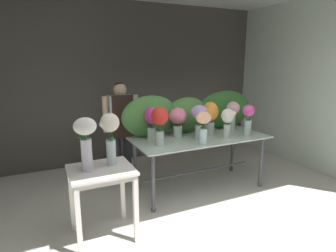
# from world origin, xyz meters

# --- Properties ---
(ground_plane) EXTENTS (7.38, 7.38, 0.00)m
(ground_plane) POSITION_xyz_m (0.00, 1.68, 0.00)
(ground_plane) COLOR beige
(wall_back) EXTENTS (5.44, 0.12, 2.95)m
(wall_back) POSITION_xyz_m (0.00, 3.36, 1.48)
(wall_back) COLOR #4C4742
(wall_back) RESTS_ON ground
(wall_right) EXTENTS (0.12, 3.48, 2.95)m
(wall_right) POSITION_xyz_m (2.72, 1.68, 1.48)
(wall_right) COLOR silver
(wall_right) RESTS_ON ground
(display_table_glass) EXTENTS (1.98, 0.90, 0.81)m
(display_table_glass) POSITION_xyz_m (0.43, 1.53, 0.69)
(display_table_glass) COLOR #B5CDBB
(display_table_glass) RESTS_ON ground
(side_table_white) EXTENTS (0.66, 0.58, 0.80)m
(side_table_white) POSITION_xyz_m (-1.15, 0.94, 0.68)
(side_table_white) COLOR silver
(side_table_white) RESTS_ON ground
(florist) EXTENTS (0.57, 0.24, 1.58)m
(florist) POSITION_xyz_m (-0.52, 2.32, 0.97)
(florist) COLOR #232328
(florist) RESTS_ON ground
(foliage_backdrop) EXTENTS (2.25, 0.32, 0.62)m
(foliage_backdrop) POSITION_xyz_m (0.46, 1.87, 1.11)
(foliage_backdrop) COLOR #477F3D
(foliage_backdrop) RESTS_ON display_table_glass
(vase_sunset_snapdragons) EXTENTS (0.24, 0.24, 0.50)m
(vase_sunset_snapdragons) POSITION_xyz_m (0.62, 1.57, 1.10)
(vase_sunset_snapdragons) COLOR silver
(vase_sunset_snapdragons) RESTS_ON display_table_glass
(vase_peach_freesia) EXTENTS (0.23, 0.21, 0.44)m
(vase_peach_freesia) POSITION_xyz_m (0.26, 1.20, 1.08)
(vase_peach_freesia) COLOR silver
(vase_peach_freesia) RESTS_ON display_table_glass
(vase_rosy_dahlias) EXTENTS (0.26, 0.26, 0.44)m
(vase_rosy_dahlias) POSITION_xyz_m (0.13, 1.67, 1.08)
(vase_rosy_dahlias) COLOR silver
(vase_rosy_dahlias) RESTS_ON display_table_glass
(vase_ivory_carnations) EXTENTS (0.22, 0.18, 0.43)m
(vase_ivory_carnations) POSITION_xyz_m (0.76, 1.33, 1.07)
(vase_ivory_carnations) COLOR silver
(vase_ivory_carnations) RESTS_ON display_table_glass
(vase_scarlet_tulips) EXTENTS (0.23, 0.23, 0.51)m
(vase_scarlet_tulips) POSITION_xyz_m (-0.27, 1.40, 1.14)
(vase_scarlet_tulips) COLOR silver
(vase_scarlet_tulips) RESTS_ON display_table_glass
(vase_magenta_stock) EXTENTS (0.21, 0.19, 0.47)m
(vase_magenta_stock) POSITION_xyz_m (-0.27, 1.68, 1.09)
(vase_magenta_stock) COLOR silver
(vase_magenta_stock) RESTS_ON display_table_glass
(vase_fuchsia_lilies) EXTENTS (0.19, 0.18, 0.46)m
(vase_fuchsia_lilies) POSITION_xyz_m (1.13, 1.32, 1.08)
(vase_fuchsia_lilies) COLOR silver
(vase_fuchsia_lilies) RESTS_ON display_table_glass
(vase_blush_anemones) EXTENTS (0.22, 0.21, 0.46)m
(vase_blush_anemones) POSITION_xyz_m (1.14, 1.70, 1.10)
(vase_blush_anemones) COLOR silver
(vase_blush_anemones) RESTS_ON display_table_glass
(vase_lilac_roses) EXTENTS (0.26, 0.23, 0.49)m
(vase_lilac_roses) POSITION_xyz_m (0.36, 1.45, 1.13)
(vase_lilac_roses) COLOR silver
(vase_lilac_roses) RESTS_ON display_table_glass
(vase_white_roses_tall) EXTENTS (0.23, 0.23, 0.56)m
(vase_white_roses_tall) POSITION_xyz_m (-1.29, 0.94, 1.14)
(vase_white_roses_tall) COLOR silver
(vase_white_roses_tall) RESTS_ON side_table_white
(vase_cream_lisianthus_tall) EXTENTS (0.22, 0.20, 0.57)m
(vase_cream_lisianthus_tall) POSITION_xyz_m (-1.02, 1.00, 1.15)
(vase_cream_lisianthus_tall) COLOR silver
(vase_cream_lisianthus_tall) RESTS_ON side_table_white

